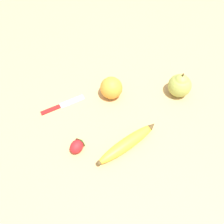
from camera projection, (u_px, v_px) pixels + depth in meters
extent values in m
plane|color=tan|center=(128.00, 135.00, 0.86)|extent=(3.00, 3.00, 0.00)
ellipsoid|color=gold|center=(127.00, 144.00, 0.82)|extent=(0.22, 0.13, 0.04)
cone|color=brown|center=(152.00, 125.00, 0.85)|extent=(0.03, 0.03, 0.03)
sphere|color=brown|center=(99.00, 163.00, 0.78)|extent=(0.02, 0.02, 0.02)
sphere|color=orange|center=(111.00, 88.00, 0.93)|extent=(0.08, 0.08, 0.08)
sphere|color=#99A84C|center=(180.00, 86.00, 0.93)|extent=(0.08, 0.08, 0.08)
sphere|color=#99A84C|center=(181.00, 81.00, 0.91)|extent=(0.05, 0.05, 0.05)
cylinder|color=#4C3319|center=(183.00, 75.00, 0.89)|extent=(0.01, 0.01, 0.02)
ellipsoid|color=red|center=(77.00, 146.00, 0.81)|extent=(0.06, 0.06, 0.04)
cone|color=#3D8438|center=(81.00, 141.00, 0.83)|extent=(0.03, 0.03, 0.04)
cube|color=silver|center=(72.00, 101.00, 0.94)|extent=(0.09, 0.04, 0.00)
cube|color=red|center=(51.00, 109.00, 0.92)|extent=(0.07, 0.03, 0.01)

